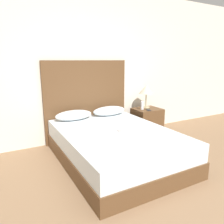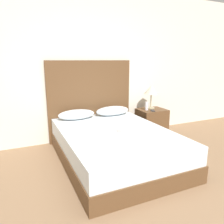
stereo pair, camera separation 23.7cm
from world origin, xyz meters
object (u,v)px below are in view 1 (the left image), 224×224
Objects in this scene: bed at (115,146)px; table_lamp at (146,90)px; nightstand at (147,121)px; phone_on_bed at (120,131)px; phone_on_nightstand at (148,110)px.

bed is 1.56m from table_lamp.
table_lamp is at bearing 73.43° from nightstand.
table_lamp is (0.03, 0.09, 0.62)m from nightstand.
phone_on_nightstand is at bearing 33.86° from phone_on_bed.
table_lamp is at bearing 38.40° from phone_on_bed.
nightstand reaches higher than phone_on_bed.
phone_on_nightstand is at bearing 29.91° from bed.
bed is at bearing -150.09° from phone_on_nightstand.
nightstand is at bearing 32.63° from bed.
table_lamp is 0.41m from phone_on_nightstand.
bed is 3.92× the size of nightstand.
phone_on_bed is 0.35× the size of table_lamp.
table_lamp is at bearing 35.03° from bed.
phone_on_bed is at bearing -146.14° from phone_on_nightstand.
bed is 1.27m from phone_on_nightstand.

